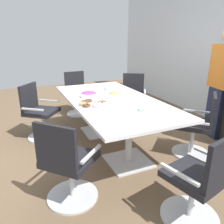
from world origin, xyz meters
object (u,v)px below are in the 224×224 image
(person_standing_0, at_px, (222,83))
(snack_bowl_candy_mix, at_px, (89,94))
(office_chair_1, at_px, (199,184))
(office_chair_3, at_px, (133,99))
(plate_stack, at_px, (146,109))
(office_chair_2, at_px, (198,129))
(office_chair_0, at_px, (68,167))
(napkin_pile, at_px, (109,87))
(donut_platter, at_px, (93,103))
(office_chair_4, at_px, (77,96))
(snack_bowl_cookies, at_px, (114,95))
(conference_table, at_px, (112,107))
(office_chair_5, at_px, (39,115))

(person_standing_0, relative_size, snack_bowl_candy_mix, 6.86)
(office_chair_1, distance_m, office_chair_3, 2.79)
(person_standing_0, bearing_deg, plate_stack, 110.99)
(office_chair_2, height_order, person_standing_0, person_standing_0)
(office_chair_0, height_order, office_chair_3, same)
(snack_bowl_candy_mix, height_order, napkin_pile, snack_bowl_candy_mix)
(person_standing_0, height_order, donut_platter, person_standing_0)
(office_chair_4, distance_m, napkin_pile, 1.22)
(office_chair_4, distance_m, snack_bowl_candy_mix, 1.50)
(plate_stack, xyz_separation_m, napkin_pile, (-1.23, 0.03, 0.02))
(snack_bowl_cookies, bearing_deg, office_chair_1, 0.59)
(office_chair_1, bearing_deg, office_chair_3, 60.23)
(office_chair_2, xyz_separation_m, person_standing_0, (-0.36, 0.76, 0.53))
(conference_table, bearing_deg, office_chair_3, 137.28)
(napkin_pile, bearing_deg, donut_platter, -37.47)
(office_chair_3, distance_m, office_chair_5, 1.90)
(snack_bowl_cookies, xyz_separation_m, plate_stack, (0.73, 0.11, -0.03))
(snack_bowl_cookies, bearing_deg, conference_table, -41.14)
(office_chair_5, xyz_separation_m, person_standing_0, (1.15, 2.73, 0.53))
(snack_bowl_candy_mix, bearing_deg, office_chair_3, 121.17)
(office_chair_0, height_order, person_standing_0, person_standing_0)
(office_chair_5, height_order, snack_bowl_cookies, office_chair_5)
(person_standing_0, bearing_deg, office_chair_4, 52.88)
(office_chair_1, xyz_separation_m, snack_bowl_cookies, (-1.78, -0.02, 0.39))
(conference_table, height_order, office_chair_0, office_chair_0)
(office_chair_4, bearing_deg, plate_stack, 93.15)
(conference_table, bearing_deg, snack_bowl_candy_mix, -133.91)
(office_chair_0, xyz_separation_m, snack_bowl_cookies, (-1.04, 0.98, 0.39))
(snack_bowl_candy_mix, bearing_deg, snack_bowl_cookies, 61.79)
(plate_stack, bearing_deg, napkin_pile, 178.76)
(office_chair_2, distance_m, person_standing_0, 0.99)
(office_chair_1, bearing_deg, office_chair_2, 33.50)
(plate_stack, bearing_deg, snack_bowl_cookies, -171.31)
(office_chair_1, relative_size, office_chair_3, 1.00)
(office_chair_2, relative_size, plate_stack, 4.64)
(office_chair_4, relative_size, donut_platter, 2.44)
(office_chair_5, relative_size, donut_platter, 2.44)
(person_standing_0, bearing_deg, office_chair_5, 79.01)
(office_chair_2, relative_size, snack_bowl_candy_mix, 3.51)
(office_chair_1, relative_size, office_chair_5, 1.00)
(conference_table, relative_size, snack_bowl_cookies, 12.41)
(conference_table, distance_m, snack_bowl_candy_mix, 0.42)
(office_chair_4, xyz_separation_m, person_standing_0, (2.10, 1.82, 0.53))
(office_chair_4, bearing_deg, office_chair_1, 89.65)
(office_chair_0, relative_size, donut_platter, 2.44)
(person_standing_0, bearing_deg, snack_bowl_candy_mix, 83.69)
(office_chair_1, relative_size, snack_bowl_candy_mix, 3.51)
(donut_platter, bearing_deg, office_chair_5, -144.97)
(office_chair_2, height_order, snack_bowl_cookies, office_chair_2)
(office_chair_1, height_order, napkin_pile, office_chair_1)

